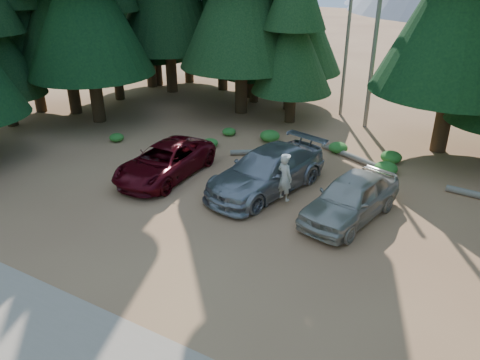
{
  "coord_description": "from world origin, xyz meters",
  "views": [
    {
      "loc": [
        7.29,
        -11.87,
        9.1
      ],
      "look_at": [
        -0.73,
        2.31,
        1.25
      ],
      "focal_mm": 35.0,
      "sensor_mm": 36.0,
      "label": 1
    }
  ],
  "objects_px": {
    "log_left": "(267,152)",
    "log_mid": "(349,155)",
    "frisbee_player": "(285,178)",
    "red_pickup": "(165,161)",
    "silver_minivan_center": "(267,171)",
    "silver_minivan_right": "(351,198)"
  },
  "relations": [
    {
      "from": "log_left",
      "to": "log_mid",
      "type": "height_order",
      "value": "log_mid"
    },
    {
      "from": "log_mid",
      "to": "log_left",
      "type": "bearing_deg",
      "value": -133.87
    },
    {
      "from": "log_left",
      "to": "frisbee_player",
      "type": "bearing_deg",
      "value": -89.76
    },
    {
      "from": "red_pickup",
      "to": "log_left",
      "type": "height_order",
      "value": "red_pickup"
    },
    {
      "from": "silver_minivan_center",
      "to": "log_left",
      "type": "height_order",
      "value": "silver_minivan_center"
    },
    {
      "from": "silver_minivan_center",
      "to": "silver_minivan_right",
      "type": "height_order",
      "value": "silver_minivan_center"
    },
    {
      "from": "silver_minivan_center",
      "to": "frisbee_player",
      "type": "xyz_separation_m",
      "value": [
        1.16,
        -0.73,
        0.27
      ]
    },
    {
      "from": "red_pickup",
      "to": "log_left",
      "type": "distance_m",
      "value": 5.47
    },
    {
      "from": "silver_minivan_right",
      "to": "frisbee_player",
      "type": "bearing_deg",
      "value": -163.73
    },
    {
      "from": "red_pickup",
      "to": "log_left",
      "type": "relative_size",
      "value": 1.43
    },
    {
      "from": "frisbee_player",
      "to": "log_left",
      "type": "bearing_deg",
      "value": -38.07
    },
    {
      "from": "frisbee_player",
      "to": "log_mid",
      "type": "height_order",
      "value": "frisbee_player"
    },
    {
      "from": "silver_minivan_right",
      "to": "frisbee_player",
      "type": "xyz_separation_m",
      "value": [
        -2.66,
        -0.2,
        0.3
      ]
    },
    {
      "from": "log_mid",
      "to": "silver_minivan_center",
      "type": "bearing_deg",
      "value": -87.68
    },
    {
      "from": "silver_minivan_center",
      "to": "silver_minivan_right",
      "type": "xyz_separation_m",
      "value": [
        3.82,
        -0.53,
        -0.03
      ]
    },
    {
      "from": "frisbee_player",
      "to": "log_left",
      "type": "distance_m",
      "value": 5.29
    },
    {
      "from": "red_pickup",
      "to": "log_left",
      "type": "xyz_separation_m",
      "value": [
        2.85,
        4.64,
        -0.61
      ]
    },
    {
      "from": "red_pickup",
      "to": "silver_minivan_right",
      "type": "relative_size",
      "value": 1.07
    },
    {
      "from": "silver_minivan_right",
      "to": "log_mid",
      "type": "height_order",
      "value": "silver_minivan_right"
    },
    {
      "from": "red_pickup",
      "to": "frisbee_player",
      "type": "height_order",
      "value": "frisbee_player"
    },
    {
      "from": "red_pickup",
      "to": "silver_minivan_right",
      "type": "xyz_separation_m",
      "value": [
        8.4,
        0.52,
        0.11
      ]
    },
    {
      "from": "silver_minivan_center",
      "to": "log_mid",
      "type": "xyz_separation_m",
      "value": [
        2.0,
        5.14,
        -0.74
      ]
    }
  ]
}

